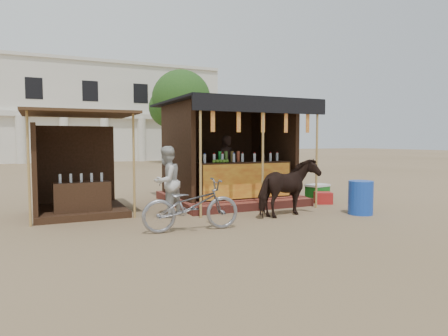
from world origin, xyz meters
TOP-DOWN VIEW (x-y plane):
  - ground at (0.00, 0.00)m, footprint 120.00×120.00m
  - main_stall at (1.00, 3.36)m, footprint 3.60×3.61m
  - secondary_stall at (-3.17, 3.24)m, footprint 2.40×2.40m
  - cow at (1.27, 0.86)m, footprint 1.69×1.08m
  - motorbike at (-1.24, 0.43)m, footprint 1.94×0.83m
  - bystander at (-1.25, 2.00)m, footprint 0.99×0.96m
  - blue_barrel at (2.96, 0.36)m, footprint 0.70×0.70m
  - red_crate at (3.19, 2.00)m, footprint 0.57×0.55m
  - cooler at (3.47, 2.60)m, footprint 0.72×0.57m
  - background_building at (-2.00, 29.94)m, footprint 26.00×7.45m
  - tree at (5.81, 22.14)m, footprint 4.50×4.40m

SIDE VIEW (x-z plane):
  - ground at x=0.00m, z-range 0.00..0.00m
  - red_crate at x=3.19m, z-range 0.00..0.31m
  - cooler at x=3.47m, z-range 0.00..0.46m
  - blue_barrel at x=2.96m, z-range 0.00..0.79m
  - motorbike at x=-1.24m, z-range 0.00..0.99m
  - cow at x=1.27m, z-range 0.00..1.32m
  - bystander at x=-1.25m, z-range 0.00..1.61m
  - secondary_stall at x=-3.17m, z-range -0.34..2.04m
  - main_stall at x=1.00m, z-range -0.37..2.41m
  - background_building at x=-2.00m, z-range -0.11..8.07m
  - tree at x=5.81m, z-range 1.13..8.13m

